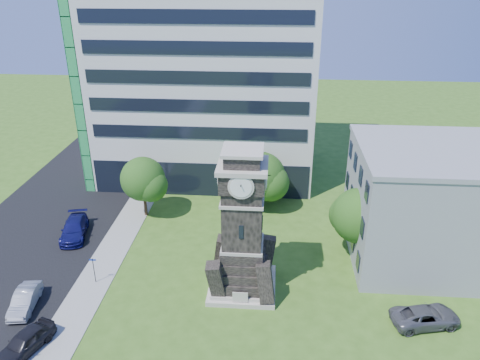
# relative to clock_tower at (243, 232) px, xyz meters

# --- Properties ---
(ground) EXTENTS (160.00, 160.00, 0.00)m
(ground) POSITION_rel_clock_tower_xyz_m (-3.00, -2.00, -5.28)
(ground) COLOR #38601B
(ground) RESTS_ON ground
(sidewalk) EXTENTS (3.00, 70.00, 0.06)m
(sidewalk) POSITION_rel_clock_tower_xyz_m (-12.50, 3.00, -5.25)
(sidewalk) COLOR gray
(sidewalk) RESTS_ON ground
(street) EXTENTS (14.00, 80.00, 0.02)m
(street) POSITION_rel_clock_tower_xyz_m (-21.00, 3.00, -5.27)
(street) COLOR black
(street) RESTS_ON ground
(clock_tower) EXTENTS (5.40, 5.40, 12.22)m
(clock_tower) POSITION_rel_clock_tower_xyz_m (0.00, 0.00, 0.00)
(clock_tower) COLOR beige
(clock_tower) RESTS_ON ground
(office_tall) EXTENTS (26.20, 15.11, 28.60)m
(office_tall) POSITION_rel_clock_tower_xyz_m (-6.20, 23.84, 8.94)
(office_tall) COLOR silver
(office_tall) RESTS_ON ground
(office_low) EXTENTS (15.20, 12.20, 10.40)m
(office_low) POSITION_rel_clock_tower_xyz_m (16.97, 6.00, -0.07)
(office_low) COLOR gray
(office_low) RESTS_ON ground
(car_street_south) EXTENTS (3.20, 4.83, 1.53)m
(car_street_south) POSITION_rel_clock_tower_xyz_m (-14.33, -8.17, -4.52)
(car_street_south) COLOR black
(car_street_south) RESTS_ON ground
(car_street_mid) EXTENTS (2.10, 4.42, 1.40)m
(car_street_mid) POSITION_rel_clock_tower_xyz_m (-16.58, -3.83, -4.58)
(car_street_mid) COLOR #97999E
(car_street_mid) RESTS_ON ground
(car_street_north) EXTENTS (3.38, 5.82, 1.58)m
(car_street_north) POSITION_rel_clock_tower_xyz_m (-16.96, 6.72, -4.49)
(car_street_north) COLOR #121351
(car_street_north) RESTS_ON ground
(car_east_lot) EXTENTS (5.47, 3.41, 1.41)m
(car_east_lot) POSITION_rel_clock_tower_xyz_m (13.77, -3.32, -4.58)
(car_east_lot) COLOR #54555A
(car_east_lot) RESTS_ON ground
(park_bench) EXTENTS (1.73, 0.46, 0.89)m
(park_bench) POSITION_rel_clock_tower_xyz_m (0.96, -0.62, -4.81)
(park_bench) COLOR black
(park_bench) RESTS_ON ground
(street_sign) EXTENTS (0.57, 0.06, 2.39)m
(street_sign) POSITION_rel_clock_tower_xyz_m (-12.31, -0.34, -3.79)
(street_sign) COLOR black
(street_sign) RESTS_ON ground
(tree_nw) EXTENTS (5.05, 4.59, 6.53)m
(tree_nw) POSITION_rel_clock_tower_xyz_m (-11.03, 11.37, -1.21)
(tree_nw) COLOR #332114
(tree_nw) RESTS_ON ground
(tree_nc) EXTENTS (5.19, 4.72, 6.23)m
(tree_nc) POSITION_rel_clock_tower_xyz_m (-1.45, 17.59, -1.56)
(tree_nc) COLOR #332114
(tree_nc) RESTS_ON ground
(tree_ne) EXTENTS (5.84, 5.31, 6.45)m
(tree_ne) POSITION_rel_clock_tower_xyz_m (0.99, 13.87, -1.64)
(tree_ne) COLOR #332114
(tree_ne) RESTS_ON ground
(tree_east) EXTENTS (5.36, 4.88, 6.92)m
(tree_east) POSITION_rel_clock_tower_xyz_m (9.88, 4.81, -0.98)
(tree_east) COLOR #332114
(tree_east) RESTS_ON ground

